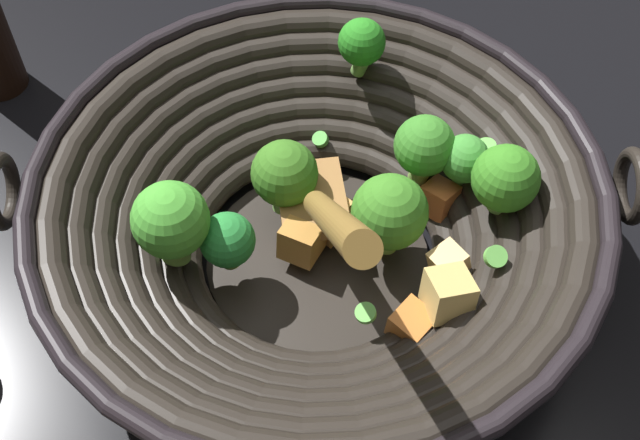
# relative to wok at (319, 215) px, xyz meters

# --- Properties ---
(ground_plane) EXTENTS (4.00, 4.00, 0.00)m
(ground_plane) POSITION_rel_wok_xyz_m (-0.00, 0.00, -0.06)
(ground_plane) COLOR black
(wok) EXTENTS (0.40, 0.40, 0.25)m
(wok) POSITION_rel_wok_xyz_m (0.00, 0.00, 0.00)
(wok) COLOR black
(wok) RESTS_ON ground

